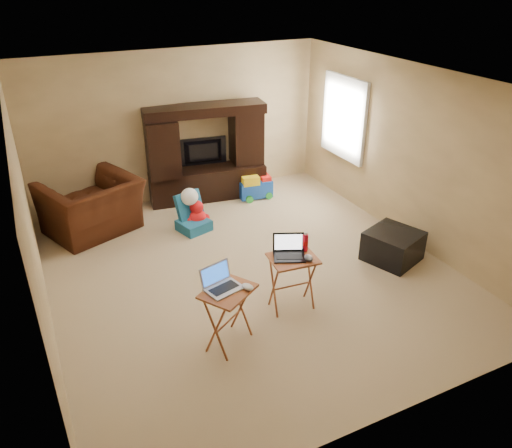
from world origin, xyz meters
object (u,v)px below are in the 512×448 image
recliner (92,207)px  push_toy (255,186)px  tray_table_right (292,283)px  laptop_left (224,280)px  entertainment_center (206,153)px  mouse_left (248,287)px  laptop_right (290,248)px  child_rocker (193,213)px  ottoman (393,246)px  tray_table_left (229,317)px  mouse_right (309,258)px  plush_toy (197,214)px  television (204,153)px  water_bottle (305,243)px

recliner → push_toy: bearing=159.9°
tray_table_right → laptop_left: bearing=-160.2°
entertainment_center → tray_table_right: entertainment_center is taller
push_toy → laptop_left: laptop_left is taller
mouse_left → laptop_right: bearing=27.7°
entertainment_center → laptop_left: (-1.20, -3.65, -0.00)m
child_rocker → ottoman: (2.18, -2.00, -0.08)m
tray_table_left → mouse_right: bearing=-24.1°
plush_toy → tray_table_right: size_ratio=0.65×
recliner → ottoman: (3.56, -2.63, -0.21)m
entertainment_center → mouse_left: 3.87m
recliner → child_rocker: bearing=134.2°
plush_toy → push_toy: size_ratio=0.77×
entertainment_center → mouse_right: size_ratio=14.31×
television → mouse_right: (-0.12, -3.66, -0.07)m
child_rocker → mouse_left: 2.74m
entertainment_center → mouse_left: (-0.98, -3.75, -0.10)m
tray_table_left → tray_table_right: size_ratio=1.01×
child_rocker → mouse_left: (-0.34, -2.69, 0.43)m
child_rocker → laptop_left: laptop_left is taller
ottoman → plush_toy: bearing=135.0°
mouse_right → mouse_left: bearing=-165.5°
tray_table_left → ottoman: bearing=-19.6°
recliner → water_bottle: water_bottle is taller
tray_table_left → laptop_right: size_ratio=1.93×
entertainment_center → tray_table_left: 3.89m
tray_table_right → mouse_left: (-0.73, -0.34, 0.38)m
plush_toy → tray_table_right: tray_table_right is taller
television → water_bottle: bearing=97.6°
ottoman → mouse_right: size_ratio=4.68×
ottoman → tray_table_left: 2.78m
tray_table_left → laptop_left: bearing=102.6°
tray_table_left → laptop_right: laptop_right is taller
ottoman → tray_table_left: tray_table_left is taller
recliner → push_toy: recliner is taller
plush_toy → water_bottle: 2.48m
plush_toy → mouse_right: mouse_right is taller
entertainment_center → mouse_left: bearing=-96.6°
recliner → plush_toy: (1.47, -0.53, -0.19)m
tray_table_left → water_bottle: bearing=-14.9°
plush_toy → tray_table_left: bearing=-102.8°
plush_toy → laptop_right: size_ratio=1.24×
tray_table_right → plush_toy: bearing=102.7°
ottoman → push_toy: bearing=106.6°
recliner → water_bottle: size_ratio=6.09×
recliner → laptop_left: laptop_left is taller
recliner → ottoman: recliner is taller
television → tray_table_right: 3.57m
recliner → laptop_right: size_ratio=3.58×
push_toy → tray_table_right: (-0.99, -3.04, 0.13)m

